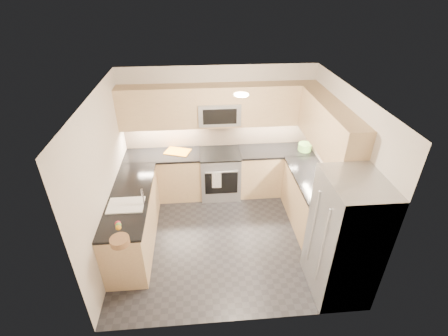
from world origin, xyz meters
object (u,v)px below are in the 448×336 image
gas_range (220,174)px  microwave (219,113)px  utensil_bowl (305,147)px  refrigerator (344,238)px  fruit_basket (120,241)px  cutting_board (178,152)px

gas_range → microwave: 1.25m
utensil_bowl → gas_range: bearing=178.3°
utensil_bowl → microwave: bearing=173.9°
refrigerator → microwave: bearing=119.6°
utensil_bowl → fruit_basket: size_ratio=1.03×
cutting_board → fruit_basket: (-0.63, -2.41, 0.04)m
gas_range → utensil_bowl: (1.63, -0.05, 0.56)m
refrigerator → utensil_bowl: (0.18, 2.38, 0.11)m
refrigerator → cutting_board: 3.38m
microwave → refrigerator: bearing=-60.4°
gas_range → refrigerator: 2.86m
gas_range → refrigerator: size_ratio=0.51×
refrigerator → cutting_board: refrigerator is taller
microwave → refrigerator: size_ratio=0.42×
gas_range → utensil_bowl: utensil_bowl is taller
microwave → fruit_basket: microwave is taller
utensil_bowl → cutting_board: bearing=176.6°
utensil_bowl → fruit_basket: bearing=-143.6°
microwave → gas_range: bearing=-90.0°
gas_range → refrigerator: bearing=-59.1°
refrigerator → utensil_bowl: 2.39m
gas_range → cutting_board: 0.95m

